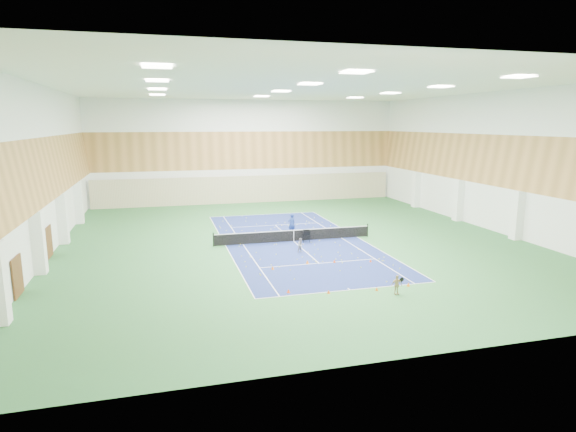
{
  "coord_description": "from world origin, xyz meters",
  "views": [
    {
      "loc": [
        -10.1,
        -36.11,
        9.33
      ],
      "look_at": [
        -0.35,
        0.47,
        2.0
      ],
      "focal_mm": 30.0,
      "sensor_mm": 36.0,
      "label": 1
    }
  ],
  "objects_px": {
    "tennis_net": "(294,235)",
    "coach": "(292,224)",
    "ball_cart": "(306,236)",
    "child_apron": "(397,285)",
    "child_court": "(301,245)"
  },
  "relations": [
    {
      "from": "coach",
      "to": "ball_cart",
      "type": "bearing_deg",
      "value": 84.04
    },
    {
      "from": "tennis_net",
      "to": "coach",
      "type": "height_order",
      "value": "coach"
    },
    {
      "from": "child_court",
      "to": "child_apron",
      "type": "bearing_deg",
      "value": -91.48
    },
    {
      "from": "child_court",
      "to": "ball_cart",
      "type": "height_order",
      "value": "child_court"
    },
    {
      "from": "tennis_net",
      "to": "child_court",
      "type": "xyz_separation_m",
      "value": [
        -0.4,
        -3.39,
        -0.01
      ]
    },
    {
      "from": "coach",
      "to": "child_court",
      "type": "distance_m",
      "value": 5.8
    },
    {
      "from": "tennis_net",
      "to": "ball_cart",
      "type": "relative_size",
      "value": 12.85
    },
    {
      "from": "child_apron",
      "to": "ball_cart",
      "type": "bearing_deg",
      "value": 91.87
    },
    {
      "from": "tennis_net",
      "to": "child_court",
      "type": "bearing_deg",
      "value": -96.78
    },
    {
      "from": "child_court",
      "to": "tennis_net",
      "type": "bearing_deg",
      "value": 66.71
    },
    {
      "from": "coach",
      "to": "child_apron",
      "type": "bearing_deg",
      "value": 82.3
    },
    {
      "from": "tennis_net",
      "to": "ball_cart",
      "type": "distance_m",
      "value": 1.07
    },
    {
      "from": "tennis_net",
      "to": "child_apron",
      "type": "height_order",
      "value": "child_apron"
    },
    {
      "from": "tennis_net",
      "to": "coach",
      "type": "bearing_deg",
      "value": 78.77
    },
    {
      "from": "coach",
      "to": "ball_cart",
      "type": "distance_m",
      "value": 2.99
    }
  ]
}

